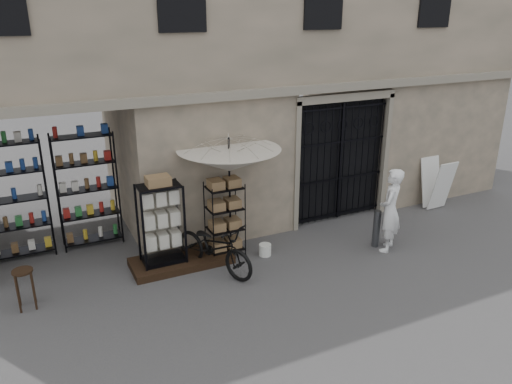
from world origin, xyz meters
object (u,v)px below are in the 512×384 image
bicycle (215,270)px  shopkeeper (386,249)px  white_bucket (265,250)px  display_cabinet (162,228)px  easel_sign (437,184)px  wooden_stool (25,288)px  steel_bollard (376,229)px  market_umbrella (229,154)px  wire_rack (225,220)px

bicycle → shopkeeper: size_ratio=1.07×
white_bucket → bicycle: size_ratio=0.13×
white_bucket → display_cabinet: bearing=169.6°
easel_sign → display_cabinet: bearing=178.9°
wooden_stool → shopkeeper: size_ratio=0.40×
steel_bollard → shopkeeper: bearing=-59.2°
market_umbrella → shopkeeper: 3.97m
market_umbrella → easel_sign: market_umbrella is taller
market_umbrella → wooden_stool: (-4.00, -0.47, -1.76)m
market_umbrella → shopkeeper: (3.05, -1.37, -2.14)m
display_cabinet → shopkeeper: size_ratio=0.96×
display_cabinet → steel_bollard: display_cabinet is taller
white_bucket → steel_bollard: steel_bollard is taller
market_umbrella → bicycle: 2.31m
shopkeeper → easel_sign: easel_sign is taller
easel_sign → bicycle: bearing=-176.4°
white_bucket → market_umbrella: bearing=139.1°
display_cabinet → easel_sign: 7.20m
wire_rack → wooden_stool: wire_rack is taller
display_cabinet → shopkeeper: bearing=-11.6°
market_umbrella → steel_bollard: size_ratio=3.60×
wire_rack → steel_bollard: wire_rack is taller
display_cabinet → steel_bollard: (4.41, -1.03, -0.45)m
display_cabinet → white_bucket: display_cabinet is taller
bicycle → shopkeeper: bicycle is taller
display_cabinet → wire_rack: bearing=4.4°
wooden_stool → display_cabinet: bearing=8.1°
wire_rack → white_bucket: size_ratio=6.21×
bicycle → market_umbrella: bearing=20.9°
bicycle → steel_bollard: bicycle is taller
bicycle → shopkeeper: (3.66, -0.74, 0.00)m
wire_rack → easel_sign: 5.88m
market_umbrella → white_bucket: size_ratio=11.62×
display_cabinet → shopkeeper: (4.54, -1.26, -0.87)m
white_bucket → easel_sign: 5.19m
market_umbrella → wooden_stool: 4.39m
bicycle → wooden_stool: bearing=152.0°
wire_rack → steel_bollard: (3.08, -1.05, -0.36)m
easel_sign → shopkeeper: bearing=-154.9°
market_umbrella → white_bucket: (0.57, -0.49, -2.02)m
wire_rack → bicycle: 1.04m
shopkeeper → easel_sign: 3.06m
steel_bollard → shopkeeper: 0.49m
market_umbrella → easel_sign: bearing=-0.1°
market_umbrella → shopkeeper: market_umbrella is taller
shopkeeper → easel_sign: bearing=168.0°
market_umbrella → steel_bollard: market_umbrella is taller
bicycle → easel_sign: (6.32, 0.62, 0.66)m
bicycle → wooden_stool: 3.41m
steel_bollard → easel_sign: 3.02m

